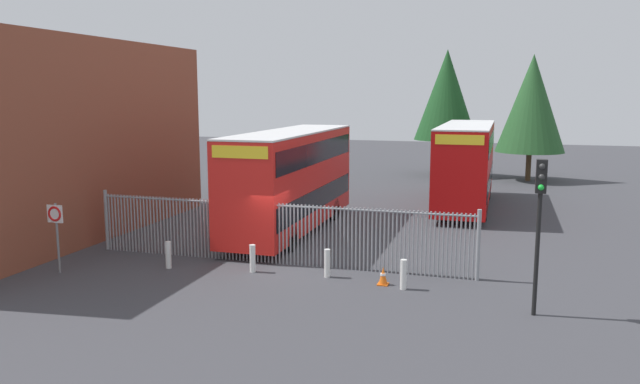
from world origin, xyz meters
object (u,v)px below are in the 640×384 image
(double_decker_bus_near_gate, at_px, (291,177))
(speed_limit_sign_post, at_px, (56,222))
(double_decker_bus_behind_fence_left, at_px, (466,162))
(bollard_far_right, at_px, (403,274))
(traffic_light_kerbside, at_px, (540,208))
(traffic_cone_by_gate, at_px, (383,276))
(bollard_near_right, at_px, (327,263))
(bollard_near_left, at_px, (168,255))
(bollard_center_front, at_px, (253,258))

(double_decker_bus_near_gate, bearing_deg, speed_limit_sign_post, -123.19)
(double_decker_bus_behind_fence_left, distance_m, bollard_far_right, 14.93)
(bollard_far_right, distance_m, traffic_light_kerbside, 4.72)
(traffic_cone_by_gate, relative_size, traffic_light_kerbside, 0.14)
(double_decker_bus_near_gate, distance_m, bollard_near_right, 7.29)
(double_decker_bus_near_gate, relative_size, double_decker_bus_behind_fence_left, 1.00)
(bollard_near_left, distance_m, speed_limit_sign_post, 3.85)
(bollard_near_left, distance_m, bollard_center_front, 3.02)
(bollard_center_front, height_order, traffic_cone_by_gate, bollard_center_front)
(double_decker_bus_behind_fence_left, distance_m, bollard_near_right, 14.78)
(bollard_near_right, relative_size, bollard_far_right, 1.00)
(traffic_light_kerbside, bearing_deg, bollard_far_right, 162.19)
(double_decker_bus_behind_fence_left, distance_m, bollard_center_front, 15.75)
(bollard_near_right, bearing_deg, double_decker_bus_near_gate, 119.01)
(double_decker_bus_behind_fence_left, height_order, bollard_near_right, double_decker_bus_behind_fence_left)
(double_decker_bus_near_gate, xyz_separation_m, traffic_light_kerbside, (9.83, -7.91, 0.56))
(bollard_center_front, height_order, bollard_far_right, same)
(traffic_cone_by_gate, bearing_deg, bollard_center_front, 178.40)
(double_decker_bus_near_gate, distance_m, bollard_far_right, 9.21)
(bollard_far_right, bearing_deg, bollard_center_front, 175.67)
(traffic_cone_by_gate, relative_size, speed_limit_sign_post, 0.25)
(bollard_near_right, xyz_separation_m, bollard_far_right, (2.62, -0.55, 0.00))
(double_decker_bus_near_gate, xyz_separation_m, double_decker_bus_behind_fence_left, (6.92, 8.08, 0.00))
(traffic_light_kerbside, bearing_deg, traffic_cone_by_gate, 161.64)
(speed_limit_sign_post, distance_m, traffic_light_kerbside, 15.32)
(bollard_near_right, height_order, traffic_light_kerbside, traffic_light_kerbside)
(bollard_center_front, distance_m, speed_limit_sign_post, 6.69)
(double_decker_bus_near_gate, relative_size, bollard_far_right, 11.38)
(bollard_near_left, bearing_deg, double_decker_bus_behind_fence_left, 58.38)
(bollard_near_left, xyz_separation_m, speed_limit_sign_post, (-3.25, -1.61, 1.30))
(double_decker_bus_near_gate, xyz_separation_m, bollard_near_right, (3.41, -6.14, -1.95))
(double_decker_bus_near_gate, bearing_deg, traffic_cone_by_gate, -50.29)
(double_decker_bus_near_gate, xyz_separation_m, bollard_far_right, (6.02, -6.69, -1.95))
(bollard_near_right, bearing_deg, speed_limit_sign_post, -166.21)
(double_decker_bus_near_gate, height_order, traffic_cone_by_gate, double_decker_bus_near_gate)
(traffic_cone_by_gate, bearing_deg, traffic_light_kerbside, -18.36)
(double_decker_bus_near_gate, distance_m, double_decker_bus_behind_fence_left, 10.64)
(double_decker_bus_behind_fence_left, bearing_deg, traffic_light_kerbside, -79.71)
(bollard_near_left, bearing_deg, speed_limit_sign_post, -153.72)
(traffic_cone_by_gate, bearing_deg, double_decker_bus_behind_fence_left, 83.76)
(bollard_far_right, distance_m, traffic_cone_by_gate, 0.76)
(double_decker_bus_behind_fence_left, height_order, bollard_far_right, double_decker_bus_behind_fence_left)
(bollard_near_left, relative_size, traffic_cone_by_gate, 1.61)
(traffic_cone_by_gate, xyz_separation_m, traffic_light_kerbside, (4.49, -1.49, 2.70))
(bollard_near_right, xyz_separation_m, traffic_light_kerbside, (6.42, -1.77, 2.51))
(bollard_far_right, bearing_deg, bollard_near_left, -179.90)
(traffic_cone_by_gate, height_order, traffic_light_kerbside, traffic_light_kerbside)
(double_decker_bus_near_gate, relative_size, speed_limit_sign_post, 4.50)
(traffic_light_kerbside, bearing_deg, bollard_near_left, 174.26)
(double_decker_bus_near_gate, relative_size, bollard_near_left, 11.38)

